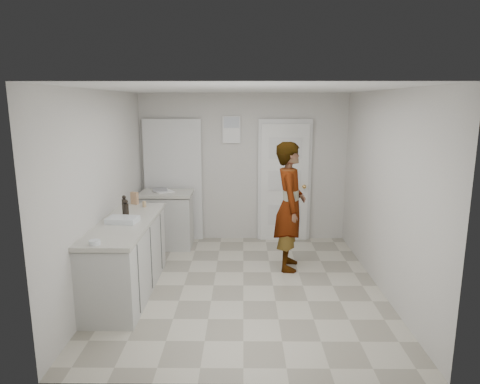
{
  "coord_description": "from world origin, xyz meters",
  "views": [
    {
      "loc": [
        -0.01,
        -5.22,
        2.35
      ],
      "look_at": [
        -0.05,
        0.4,
        1.17
      ],
      "focal_mm": 32.0,
      "sensor_mm": 36.0,
      "label": 1
    }
  ],
  "objects_px": {
    "spice_jar": "(144,204)",
    "oil_cruet_b": "(124,206)",
    "person": "(290,206)",
    "baking_dish": "(123,220)",
    "oil_cruet_a": "(126,209)",
    "cake_mix_box": "(135,198)",
    "egg_bowl": "(95,242)"
  },
  "relations": [
    {
      "from": "oil_cruet_a",
      "to": "baking_dish",
      "type": "bearing_deg",
      "value": -90.81
    },
    {
      "from": "cake_mix_box",
      "to": "oil_cruet_b",
      "type": "distance_m",
      "value": 0.63
    },
    {
      "from": "oil_cruet_a",
      "to": "person",
      "type": "bearing_deg",
      "value": 18.37
    },
    {
      "from": "cake_mix_box",
      "to": "oil_cruet_b",
      "type": "relative_size",
      "value": 0.66
    },
    {
      "from": "cake_mix_box",
      "to": "egg_bowl",
      "type": "distance_m",
      "value": 1.77
    },
    {
      "from": "cake_mix_box",
      "to": "spice_jar",
      "type": "bearing_deg",
      "value": -20.0
    },
    {
      "from": "spice_jar",
      "to": "oil_cruet_b",
      "type": "xyz_separation_m",
      "value": [
        -0.15,
        -0.46,
        0.09
      ]
    },
    {
      "from": "person",
      "to": "egg_bowl",
      "type": "relative_size",
      "value": 15.77
    },
    {
      "from": "spice_jar",
      "to": "oil_cruet_b",
      "type": "relative_size",
      "value": 0.3
    },
    {
      "from": "oil_cruet_a",
      "to": "egg_bowl",
      "type": "relative_size",
      "value": 2.1
    },
    {
      "from": "oil_cruet_b",
      "to": "baking_dish",
      "type": "relative_size",
      "value": 0.7
    },
    {
      "from": "oil_cruet_a",
      "to": "baking_dish",
      "type": "distance_m",
      "value": 0.2
    },
    {
      "from": "oil_cruet_b",
      "to": "oil_cruet_a",
      "type": "bearing_deg",
      "value": -66.38
    },
    {
      "from": "spice_jar",
      "to": "oil_cruet_b",
      "type": "bearing_deg",
      "value": -107.59
    },
    {
      "from": "spice_jar",
      "to": "egg_bowl",
      "type": "height_order",
      "value": "spice_jar"
    },
    {
      "from": "person",
      "to": "baking_dish",
      "type": "xyz_separation_m",
      "value": [
        -2.12,
        -0.88,
        0.04
      ]
    },
    {
      "from": "person",
      "to": "spice_jar",
      "type": "relative_size",
      "value": 23.03
    },
    {
      "from": "spice_jar",
      "to": "egg_bowl",
      "type": "distance_m",
      "value": 1.61
    },
    {
      "from": "spice_jar",
      "to": "person",
      "type": "bearing_deg",
      "value": 2.91
    },
    {
      "from": "person",
      "to": "oil_cruet_b",
      "type": "xyz_separation_m",
      "value": [
        -2.18,
        -0.56,
        0.14
      ]
    },
    {
      "from": "baking_dish",
      "to": "egg_bowl",
      "type": "xyz_separation_m",
      "value": [
        -0.06,
        -0.83,
        -0.01
      ]
    },
    {
      "from": "oil_cruet_b",
      "to": "spice_jar",
      "type": "bearing_deg",
      "value": 72.41
    },
    {
      "from": "cake_mix_box",
      "to": "egg_bowl",
      "type": "height_order",
      "value": "cake_mix_box"
    },
    {
      "from": "oil_cruet_b",
      "to": "egg_bowl",
      "type": "bearing_deg",
      "value": -90.0
    },
    {
      "from": "person",
      "to": "baking_dish",
      "type": "distance_m",
      "value": 2.3
    },
    {
      "from": "person",
      "to": "oil_cruet_a",
      "type": "height_order",
      "value": "person"
    },
    {
      "from": "oil_cruet_a",
      "to": "oil_cruet_b",
      "type": "relative_size",
      "value": 0.91
    },
    {
      "from": "cake_mix_box",
      "to": "person",
      "type": "bearing_deg",
      "value": 21.63
    },
    {
      "from": "oil_cruet_b",
      "to": "baking_dish",
      "type": "xyz_separation_m",
      "value": [
        0.06,
        -0.31,
        -0.1
      ]
    },
    {
      "from": "person",
      "to": "baking_dish",
      "type": "bearing_deg",
      "value": 118.06
    },
    {
      "from": "cake_mix_box",
      "to": "spice_jar",
      "type": "height_order",
      "value": "cake_mix_box"
    },
    {
      "from": "spice_jar",
      "to": "cake_mix_box",
      "type": "bearing_deg",
      "value": 136.8
    }
  ]
}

